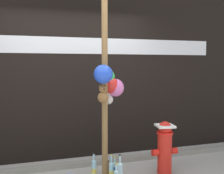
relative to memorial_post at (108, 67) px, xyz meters
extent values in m
cube|color=black|center=(-0.29, 1.09, 0.38)|extent=(10.00, 0.20, 3.87)
cube|color=silver|center=(0.29, 0.98, 0.35)|extent=(4.06, 0.01, 0.27)
cube|color=gray|center=(-0.29, 0.54, -1.52)|extent=(8.00, 0.12, 0.08)
cylinder|color=olive|center=(-0.05, -0.02, -0.09)|extent=(0.08, 0.08, 2.94)
sphere|color=blue|center=(-0.12, -0.19, -0.09)|extent=(0.25, 0.25, 0.25)
sphere|color=green|center=(0.02, 0.10, -0.14)|extent=(0.24, 0.24, 0.24)
sphere|color=red|center=(0.07, 0.07, -0.26)|extent=(0.24, 0.24, 0.24)
sphere|color=#D66BB2|center=(0.14, 0.09, -0.30)|extent=(0.26, 0.26, 0.26)
sphere|color=brown|center=(-0.11, -0.14, -0.40)|extent=(0.15, 0.15, 0.15)
sphere|color=brown|center=(-0.11, -0.14, -0.29)|extent=(0.11, 0.11, 0.11)
sphere|color=brown|center=(-0.14, -0.14, -0.26)|extent=(0.04, 0.04, 0.04)
sphere|color=brown|center=(-0.07, -0.14, -0.26)|extent=(0.04, 0.04, 0.04)
sphere|color=brown|center=(-0.11, -0.18, -0.29)|extent=(0.04, 0.04, 0.04)
sphere|color=silver|center=(0.03, 0.08, -0.46)|extent=(0.14, 0.14, 0.14)
sphere|color=silver|center=(0.03, 0.08, -0.35)|extent=(0.10, 0.10, 0.10)
sphere|color=silver|center=(0.00, 0.08, -0.32)|extent=(0.04, 0.04, 0.04)
sphere|color=silver|center=(0.07, 0.08, -0.32)|extent=(0.04, 0.04, 0.04)
sphere|color=#9D9992|center=(0.03, 0.04, -0.35)|extent=(0.04, 0.04, 0.04)
cylinder|color=red|center=(0.84, -0.11, -1.27)|extent=(0.21, 0.21, 0.59)
cylinder|color=red|center=(0.84, -0.11, -0.96)|extent=(0.24, 0.24, 0.03)
sphere|color=red|center=(0.84, -0.11, -0.89)|extent=(0.20, 0.20, 0.20)
cylinder|color=red|center=(0.69, -0.11, -1.24)|extent=(0.09, 0.09, 0.09)
cylinder|color=red|center=(0.99, -0.11, -1.24)|extent=(0.09, 0.09, 0.09)
cube|color=white|center=(0.84, -0.11, -0.85)|extent=(0.28, 0.28, 0.03)
cylinder|color=brown|center=(0.03, 0.14, -1.46)|extent=(0.06, 0.06, 0.19)
cone|color=brown|center=(0.03, 0.14, -1.36)|extent=(0.06, 0.06, 0.03)
cylinder|color=brown|center=(0.03, 0.14, -1.30)|extent=(0.03, 0.03, 0.10)
cylinder|color=black|center=(0.03, 0.14, -1.24)|extent=(0.03, 0.03, 0.01)
cylinder|color=#93CCE0|center=(0.10, -0.02, -1.46)|extent=(0.07, 0.07, 0.20)
cone|color=#93CCE0|center=(0.10, -0.02, -1.34)|extent=(0.07, 0.07, 0.03)
cylinder|color=#93CCE0|center=(0.10, -0.02, -1.30)|extent=(0.03, 0.03, 0.05)
cylinder|color=#1E478C|center=(0.10, -0.02, -1.44)|extent=(0.07, 0.07, 0.07)
cylinder|color=gold|center=(0.10, -0.02, -1.27)|extent=(0.04, 0.04, 0.01)
cone|color=#B2DBEA|center=(0.02, -0.31, -1.35)|extent=(0.06, 0.06, 0.03)
cylinder|color=#B2DBEA|center=(0.02, -0.31, -1.30)|extent=(0.03, 0.03, 0.07)
cylinder|color=gold|center=(0.02, -0.31, -1.26)|extent=(0.04, 0.04, 0.01)
cylinder|color=#B2DBEA|center=(0.10, -0.24, -1.43)|extent=(0.08, 0.08, 0.27)
cone|color=#B2DBEA|center=(0.10, -0.24, -1.28)|extent=(0.08, 0.08, 0.03)
cylinder|color=#B2DBEA|center=(0.10, -0.24, -1.22)|extent=(0.03, 0.03, 0.08)
cylinder|color=black|center=(0.10, -0.24, -1.17)|extent=(0.03, 0.03, 0.01)
cylinder|color=#93CCE0|center=(-0.20, 0.01, -1.43)|extent=(0.07, 0.07, 0.25)
cone|color=#93CCE0|center=(-0.20, 0.01, -1.29)|extent=(0.07, 0.07, 0.03)
cylinder|color=#93CCE0|center=(-0.20, 0.01, -1.24)|extent=(0.03, 0.03, 0.08)
cylinder|color=#D8C64C|center=(-0.20, 0.01, -1.44)|extent=(0.07, 0.07, 0.07)
cylinder|color=black|center=(-0.20, 0.01, -1.20)|extent=(0.03, 0.03, 0.01)
cylinder|color=#93CCE0|center=(-0.01, -0.19, -1.43)|extent=(0.06, 0.06, 0.26)
cone|color=#93CCE0|center=(-0.01, -0.19, -1.28)|extent=(0.06, 0.06, 0.02)
cylinder|color=#93CCE0|center=(-0.01, -0.19, -1.23)|extent=(0.02, 0.02, 0.09)
cylinder|color=#D8C64C|center=(-0.01, -0.19, -1.44)|extent=(0.06, 0.06, 0.09)
cylinder|color=gold|center=(-0.01, -0.19, -1.17)|extent=(0.03, 0.03, 0.01)
cube|color=#8C99B2|center=(-0.48, 0.30, -1.56)|extent=(0.12, 0.12, 0.01)
camera|label=1|loc=(-1.16, -3.72, 0.04)|focal=45.46mm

